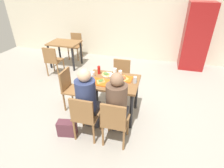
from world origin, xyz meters
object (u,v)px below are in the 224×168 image
Objects in this scene: person_in_red at (87,98)px; paper_plate_center at (107,74)px; plastic_cup_c at (93,74)px; plastic_cup_d at (120,73)px; chair_far_side at (121,75)px; tray_red_far at (122,78)px; plastic_cup_b at (108,87)px; foil_bundle at (90,76)px; tray_red_near at (101,82)px; person_in_brown_jacket at (117,102)px; main_table at (112,86)px; condiment_bottle at (99,70)px; background_chair_near at (52,59)px; pizza_slice_c at (106,74)px; chair_near_right at (115,121)px; paper_plate_near_edge at (117,87)px; pizza_slice_b at (123,78)px; plastic_cup_a at (115,71)px; drink_fridge at (196,37)px; handbag at (67,128)px; background_chair_far at (76,44)px; chair_near_left at (85,115)px; pizza_slice_d at (118,86)px; pizza_slice_a at (101,81)px; background_table at (65,46)px; soda_can at (135,80)px.

person_in_red is 0.83m from paper_plate_center.
plastic_cup_d is at bearing 20.61° from plastic_cup_c.
tray_red_far is (0.17, -0.64, 0.28)m from chair_far_side.
person_in_red is 0.41m from plastic_cup_b.
plastic_cup_b is 1.00× the size of foil_bundle.
person_in_brown_jacket is at bearing -49.16° from tray_red_near.
condiment_bottle is (-0.32, 0.20, 0.20)m from main_table.
plastic_cup_d reaches higher than background_chair_near.
pizza_slice_c is (-0.42, 0.81, 0.04)m from person_in_brown_jacket.
tray_red_near is (-0.42, 0.63, 0.28)m from chair_near_right.
pizza_slice_b is (0.04, 0.31, 0.02)m from paper_plate_near_edge.
pizza_slice_b is 2.12× the size of foil_bundle.
drink_fridge reaches higher than plastic_cup_a.
plastic_cup_c is at bearing 140.12° from tray_red_near.
plastic_cup_b is 0.31× the size of handbag.
tray_red_far reaches higher than paper_plate_center.
chair_near_right is 3.93m from drink_fridge.
plastic_cup_d is at bearing 96.32° from paper_plate_near_edge.
chair_near_right is 4.13m from background_chair_far.
pizza_slice_d is (0.41, 0.55, 0.29)m from chair_near_left.
plastic_cup_d is at bearing 8.55° from paper_plate_center.
plastic_cup_b reaches higher than pizza_slice_b.
pizza_slice_a reaches higher than pizza_slice_d.
handbag is at bearing -169.51° from person_in_brown_jacket.
plastic_cup_a reaches higher than pizza_slice_c.
person_in_brown_jacket is 3.92× the size of handbag.
chair_near_left is 0.61m from plastic_cup_b.
pizza_slice_d is at bearing -117.43° from drink_fridge.
chair_near_left and chair_near_right have the same top height.
drink_fridge is at bearing 62.57° from pizza_slice_d.
condiment_bottle is 0.18× the size of background_table.
condiment_bottle reaches higher than chair_near_left.
plastic_cup_b is (-0.17, -0.42, 0.03)m from pizza_slice_b.
background_chair_near is (-1.43, 1.99, 0.35)m from handbag.
chair_near_right is 0.80m from tray_red_near.
plastic_cup_c reaches higher than paper_plate_center.
person_in_brown_jacket reaches higher than chair_near_left.
chair_near_right is at bearing -51.65° from plastic_cup_c.
person_in_brown_jacket reaches higher than soda_can.
foil_bundle is (-0.42, -0.02, 0.17)m from main_table.
handbag is (-0.84, -0.02, -0.35)m from chair_near_right.
background_table is at bearing 140.15° from tray_red_far.
condiment_bottle is (-0.32, -0.55, 0.35)m from chair_far_side.
condiment_bottle is at bearing 169.35° from tray_red_far.
background_chair_near is at bearing 144.44° from pizza_slice_a.
pizza_slice_d is (0.32, -0.41, 0.01)m from paper_plate_center.
background_chair_near is (-0.00, -0.73, -0.14)m from background_table.
chair_near_right is 3.84× the size of paper_plate_near_edge.
soda_can is 0.84m from foil_bundle.
main_table is at bearing -8.03° from plastic_cup_c.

